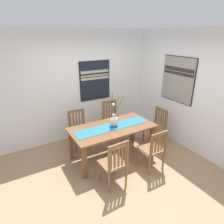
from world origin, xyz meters
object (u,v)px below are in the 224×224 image
(dining_table, at_px, (112,131))
(centerpiece_vase, at_px, (114,120))
(painting_on_back_wall, at_px, (95,81))
(chair_3, at_px, (114,162))
(chair_1, at_px, (112,119))
(chair_0, at_px, (156,125))
(chair_2, at_px, (153,149))
(painting_on_side_wall, at_px, (178,79))
(chair_4, at_px, (79,128))

(dining_table, distance_m, centerpiece_vase, 0.25)
(painting_on_back_wall, bearing_deg, chair_3, -107.53)
(chair_1, bearing_deg, dining_table, -119.07)
(chair_1, bearing_deg, chair_0, -45.93)
(painting_on_back_wall, bearing_deg, chair_2, -83.07)
(chair_0, bearing_deg, painting_on_side_wall, -15.26)
(dining_table, xyz_separation_m, chair_2, (0.47, -0.79, -0.15))
(chair_1, bearing_deg, centerpiece_vase, -116.88)
(chair_0, xyz_separation_m, chair_3, (-1.71, -0.82, 0.02))
(dining_table, height_order, painting_on_back_wall, painting_on_back_wall)
(chair_0, xyz_separation_m, chair_4, (-1.74, 0.78, 0.01))
(centerpiece_vase, xyz_separation_m, chair_4, (-0.52, 0.78, -0.39))
(centerpiece_vase, bearing_deg, chair_4, 123.47)
(centerpiece_vase, bearing_deg, painting_on_side_wall, -4.05)
(chair_0, height_order, chair_2, chair_2)
(chair_0, bearing_deg, chair_1, 134.07)
(centerpiece_vase, distance_m, chair_2, 0.99)
(centerpiece_vase, distance_m, chair_0, 1.29)
(painting_on_side_wall, bearing_deg, painting_on_back_wall, 137.28)
(centerpiece_vase, relative_size, chair_3, 0.78)
(centerpiece_vase, distance_m, chair_1, 1.00)
(chair_0, height_order, chair_4, chair_4)
(centerpiece_vase, xyz_separation_m, chair_3, (-0.48, -0.82, -0.38))
(chair_3, height_order, painting_on_back_wall, painting_on_back_wall)
(dining_table, height_order, chair_2, chair_2)
(dining_table, relative_size, chair_4, 1.99)
(centerpiece_vase, distance_m, chair_3, 1.02)
(chair_2, xyz_separation_m, chair_3, (-0.90, -0.02, 0.01))
(chair_1, distance_m, chair_3, 1.88)
(chair_3, xyz_separation_m, chair_4, (-0.04, 1.60, -0.01))
(chair_0, relative_size, painting_on_side_wall, 0.83)
(dining_table, distance_m, chair_4, 0.93)
(chair_4, bearing_deg, chair_0, -24.13)
(centerpiece_vase, height_order, chair_0, centerpiece_vase)
(chair_0, relative_size, chair_2, 1.00)
(chair_1, xyz_separation_m, chair_2, (0.00, -1.63, -0.03))
(centerpiece_vase, relative_size, chair_4, 0.80)
(chair_2, relative_size, painting_on_side_wall, 0.83)
(chair_0, height_order, chair_1, chair_1)
(chair_0, height_order, painting_on_back_wall, painting_on_back_wall)
(chair_0, distance_m, painting_on_side_wall, 1.20)
(chair_2, xyz_separation_m, painting_on_side_wall, (1.24, 0.68, 1.11))
(chair_0, distance_m, chair_3, 1.89)
(dining_table, xyz_separation_m, painting_on_side_wall, (1.71, -0.11, 0.96))
(centerpiece_vase, relative_size, chair_1, 0.76)
(chair_4, xyz_separation_m, painting_on_side_wall, (2.18, -0.90, 1.10))
(centerpiece_vase, bearing_deg, chair_1, 63.12)
(chair_0, bearing_deg, chair_3, -154.42)
(painting_on_back_wall, relative_size, painting_on_side_wall, 0.95)
(chair_4, relative_size, painting_on_side_wall, 0.85)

